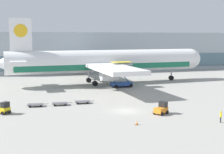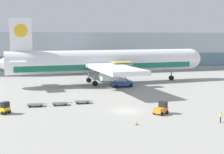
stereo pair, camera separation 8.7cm
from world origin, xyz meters
name	(u,v)px [view 2 (the right image)]	position (x,y,z in m)	size (l,w,h in m)	color
ground_plane	(126,111)	(0.00, 0.00, 0.00)	(400.00, 400.00, 0.00)	#9E9B93
terminal_building	(115,51)	(17.24, 64.92, 6.99)	(90.00, 18.20, 14.00)	#9EA8B2
airplane_main	(104,62)	(4.11, 31.32, 5.84)	(58.10, 48.37, 17.00)	white
scissor_lift_loader	(121,78)	(6.85, 24.40, 2.35)	(5.36, 3.62, 6.33)	#284C99
baggage_tug_foreground	(161,109)	(4.78, -3.58, 0.88)	(2.82, 2.57, 2.00)	orange
baggage_tug_mid	(3,108)	(-20.03, 3.76, 0.88)	(2.74, 2.72, 2.00)	yellow
baggage_dolly_lead	(35,104)	(-14.74, 7.63, 0.39)	(3.76, 1.75, 0.48)	#56565B
baggage_dolly_second	(60,103)	(-10.36, 7.48, 0.39)	(3.76, 1.75, 0.48)	#56565B
baggage_dolly_third	(82,101)	(-6.11, 7.90, 0.39)	(3.76, 1.75, 0.48)	#56565B
ground_crew_near	(221,116)	(10.95, -10.65, 1.03)	(0.35, 0.53, 1.75)	black
traffic_cone_near	(137,123)	(-1.29, -8.38, 0.31)	(0.40, 0.40, 0.64)	black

